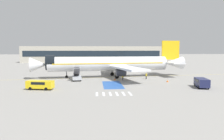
{
  "coord_description": "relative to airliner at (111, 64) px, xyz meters",
  "views": [
    {
      "loc": [
        -5.03,
        -61.03,
        7.97
      ],
      "look_at": [
        -0.53,
        -2.88,
        2.44
      ],
      "focal_mm": 35.0,
      "sensor_mm": 36.0,
      "label": 1
    }
  ],
  "objects": [
    {
      "name": "apron_walkway_bar_4",
      "position": [
        0.64,
        -23.52,
        -3.88
      ],
      "size": [
        0.44,
        3.6,
        0.01
      ],
      "primitive_type": "cube",
      "color": "silver",
      "rests_on": "ground_plane"
    },
    {
      "name": "apron_walkway_bar_0",
      "position": [
        -4.16,
        -23.52,
        -3.88
      ],
      "size": [
        0.44,
        3.6,
        0.01
      ],
      "primitive_type": "cube",
      "color": "silver",
      "rests_on": "ground_plane"
    },
    {
      "name": "airliner",
      "position": [
        0.0,
        0.0,
        0.0
      ],
      "size": [
        44.33,
        31.82,
        10.56
      ],
      "rotation": [
        0.0,
        0.0,
        1.7
      ],
      "color": "silver",
      "rests_on": "ground_plane"
    },
    {
      "name": "ground_plane",
      "position": [
        0.6,
        -1.01,
        -3.88
      ],
      "size": [
        600.0,
        600.0,
        0.0
      ],
      "primitive_type": "plane",
      "color": "gray"
    },
    {
      "name": "traffic_cone_0",
      "position": [
        0.63,
        -6.12,
        -3.61
      ],
      "size": [
        0.48,
        0.48,
        0.53
      ],
      "color": "orange",
      "rests_on": "ground_plane"
    },
    {
      "name": "terminal_building",
      "position": [
        -5.91,
        76.13,
        1.06
      ],
      "size": [
        85.84,
        12.1,
        9.87
      ],
      "color": "#B2AD9E",
      "rests_on": "ground_plane"
    },
    {
      "name": "apron_stand_patch_blue",
      "position": [
        -0.56,
        -13.52,
        -3.88
      ],
      "size": [
        4.34,
        11.07,
        0.01
      ],
      "primitive_type": "cube",
      "color": "#2856A8",
      "rests_on": "ground_plane"
    },
    {
      "name": "apron_walkway_bar_5",
      "position": [
        1.84,
        -23.52,
        -3.88
      ],
      "size": [
        0.44,
        3.6,
        0.01
      ],
      "primitive_type": "cube",
      "color": "silver",
      "rests_on": "ground_plane"
    },
    {
      "name": "ground_crew_1",
      "position": [
        9.25,
        -4.69,
        -2.9
      ],
      "size": [
        0.36,
        0.48,
        1.7
      ],
      "rotation": [
        0.0,
        0.0,
        1.92
      ],
      "color": "black",
      "rests_on": "ground_plane"
    },
    {
      "name": "apron_walkway_bar_3",
      "position": [
        -0.56,
        -23.52,
        -3.88
      ],
      "size": [
        0.44,
        3.6,
        0.01
      ],
      "primitive_type": "cube",
      "color": "silver",
      "rests_on": "ground_plane"
    },
    {
      "name": "traffic_cone_1",
      "position": [
        13.22,
        -10.34,
        -3.58
      ],
      "size": [
        0.54,
        0.54,
        0.6
      ],
      "color": "orange",
      "rests_on": "ground_plane"
    },
    {
      "name": "service_van_0",
      "position": [
        -15.37,
        -18.23,
        -2.79
      ],
      "size": [
        5.53,
        2.98,
        1.78
      ],
      "rotation": [
        0.0,
        0.0,
        1.36
      ],
      "color": "yellow",
      "rests_on": "ground_plane"
    },
    {
      "name": "ground_crew_0",
      "position": [
        2.62,
        -6.67,
        -2.97
      ],
      "size": [
        0.48,
        0.44,
        1.59
      ],
      "rotation": [
        0.0,
        0.0,
        3.77
      ],
      "color": "#2D2D33",
      "rests_on": "ground_plane"
    },
    {
      "name": "boarding_stairs_forward",
      "position": [
        -9.19,
        -5.79,
        -2.88
      ],
      "size": [
        2.81,
        5.44,
        4.08
      ],
      "rotation": [
        0.0,
        0.0,
        0.13
      ],
      "color": "#ADB2BA",
      "rests_on": "ground_plane"
    },
    {
      "name": "apron_walkway_bar_2",
      "position": [
        -1.76,
        -23.52,
        -3.88
      ],
      "size": [
        0.44,
        3.6,
        0.01
      ],
      "primitive_type": "cube",
      "color": "silver",
      "rests_on": "ground_plane"
    },
    {
      "name": "apron_leadline_yellow",
      "position": [
        -0.56,
        -0.07,
        -3.88
      ],
      "size": [
        77.18,
        10.34,
        0.01
      ],
      "primitive_type": "cube",
      "rotation": [
        0.0,
        0.0,
        1.7
      ],
      "color": "gold",
      "rests_on": "ground_plane"
    },
    {
      "name": "fuel_tanker",
      "position": [
        5.88,
        21.43,
        -2.15
      ],
      "size": [
        10.16,
        3.74,
        3.43
      ],
      "rotation": [
        0.0,
        0.0,
        -1.44
      ],
      "color": "#38383D",
      "rests_on": "ground_plane"
    },
    {
      "name": "apron_walkway_bar_1",
      "position": [
        -2.96,
        -23.52,
        -3.88
      ],
      "size": [
        0.44,
        3.6,
        0.01
      ],
      "primitive_type": "cube",
      "color": "silver",
      "rests_on": "ground_plane"
    },
    {
      "name": "service_van_1",
      "position": [
        17.65,
        -18.7,
        -2.71
      ],
      "size": [
        2.95,
        5.09,
        1.94
      ],
      "rotation": [
        0.0,
        0.0,
        2.95
      ],
      "color": "#1E234C",
      "rests_on": "ground_plane"
    },
    {
      "name": "traffic_cone_2",
      "position": [
        -15.21,
        -10.18,
        -3.63
      ],
      "size": [
        0.45,
        0.45,
        0.5
      ],
      "color": "orange",
      "rests_on": "ground_plane"
    }
  ]
}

